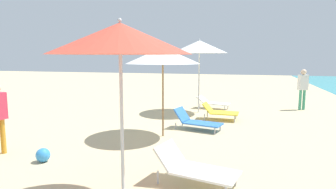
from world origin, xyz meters
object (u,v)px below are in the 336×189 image
at_px(umbrella_farthest, 199,47).
at_px(lounger_farthest_inland, 219,111).
at_px(person_walking_near, 303,85).
at_px(lounger_farthest_shoreside, 213,102).
at_px(umbrella_fourth, 163,56).
at_px(lounger_fourth_shoreside, 196,121).
at_px(umbrella_third, 120,39).
at_px(beach_ball, 43,155).
at_px(lounger_third_shoreside, 194,167).

height_order(umbrella_farthest, lounger_farthest_inland, umbrella_farthest).
bearing_deg(person_walking_near, lounger_farthest_shoreside, 80.78).
bearing_deg(person_walking_near, umbrella_fourth, 119.21).
bearing_deg(lounger_farthest_inland, person_walking_near, 44.54).
bearing_deg(lounger_fourth_shoreside, umbrella_third, -79.82).
bearing_deg(beach_ball, lounger_third_shoreside, -4.20).
distance_m(lounger_third_shoreside, beach_ball, 3.29).
distance_m(lounger_third_shoreside, umbrella_fourth, 3.70).
bearing_deg(lounger_fourth_shoreside, umbrella_fourth, -115.29).
bearing_deg(beach_ball, umbrella_farthest, 69.90).
relative_size(lounger_farthest_shoreside, person_walking_near, 0.85).
distance_m(lounger_third_shoreside, lounger_farthest_shoreside, 7.49).
xyz_separation_m(umbrella_third, lounger_third_shoreside, (0.90, 0.97, -2.15)).
bearing_deg(beach_ball, lounger_fourth_shoreside, 53.02).
bearing_deg(lounger_third_shoreside, umbrella_third, -119.52).
height_order(umbrella_fourth, umbrella_farthest, umbrella_farthest).
distance_m(lounger_fourth_shoreside, person_walking_near, 5.82).
height_order(lounger_third_shoreside, person_walking_near, person_walking_near).
bearing_deg(lounger_farthest_shoreside, umbrella_third, -79.92).
xyz_separation_m(lounger_third_shoreside, beach_ball, (-3.28, 0.24, -0.16)).
height_order(umbrella_third, umbrella_fourth, umbrella_third).
bearing_deg(lounger_third_shoreside, person_walking_near, 82.53).
xyz_separation_m(umbrella_fourth, lounger_fourth_shoreside, (0.78, 0.97, -1.97)).
relative_size(umbrella_fourth, umbrella_farthest, 0.87).
bearing_deg(lounger_third_shoreside, lounger_farthest_inland, 103.77).
relative_size(lounger_fourth_shoreside, beach_ball, 5.13).
height_order(umbrella_third, person_walking_near, umbrella_third).
bearing_deg(umbrella_third, lounger_fourth_shoreside, 86.40).
distance_m(lounger_farthest_shoreside, beach_ball, 7.74).
distance_m(lounger_third_shoreside, lounger_fourth_shoreside, 3.85).
distance_m(lounger_third_shoreside, umbrella_farthest, 6.99).
distance_m(umbrella_fourth, beach_ball, 3.83).
relative_size(lounger_fourth_shoreside, lounger_farthest_inland, 1.22).
distance_m(umbrella_fourth, lounger_farthest_shoreside, 5.11).
bearing_deg(lounger_farthest_shoreside, lounger_third_shoreside, -73.35).
bearing_deg(lounger_third_shoreside, beach_ball, -170.96).
bearing_deg(umbrella_fourth, lounger_farthest_inland, 62.21).
height_order(lounger_third_shoreside, beach_ball, lounger_third_shoreside).
xyz_separation_m(umbrella_third, beach_ball, (-2.38, 1.22, -2.31)).
xyz_separation_m(lounger_third_shoreside, lounger_farthest_inland, (-0.05, 5.37, -0.01)).
bearing_deg(person_walking_near, beach_ball, 120.36).
bearing_deg(beach_ball, lounger_farthest_inland, 57.78).
distance_m(lounger_farthest_inland, person_walking_near, 4.32).
relative_size(umbrella_fourth, lounger_fourth_shoreside, 1.65).
bearing_deg(lounger_farthest_shoreside, lounger_farthest_inland, -64.81).
xyz_separation_m(umbrella_third, lounger_farthest_inland, (0.85, 6.34, -2.16)).
distance_m(umbrella_third, umbrella_farthest, 7.51).
relative_size(umbrella_fourth, lounger_farthest_inland, 2.03).
bearing_deg(lounger_fourth_shoreside, lounger_farthest_shoreside, 102.44).
height_order(umbrella_fourth, beach_ball, umbrella_fourth).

